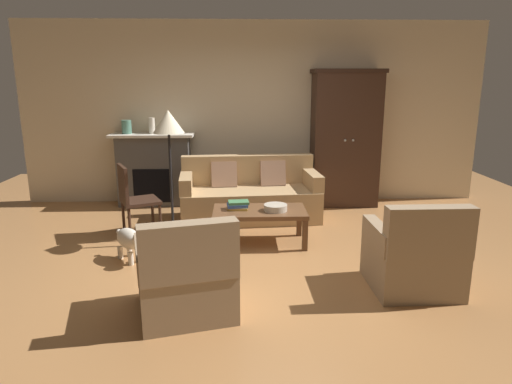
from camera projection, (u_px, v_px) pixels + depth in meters
The scene contains 15 objects.
ground_plane at pixel (260, 258), 5.06m from camera, with size 9.60×9.60×0.00m, color #B27A47.
back_wall at pixel (253, 114), 7.20m from camera, with size 7.20×0.10×2.80m, color beige.
fireplace at pixel (154, 169), 7.10m from camera, with size 1.26×0.48×1.12m.
armoire at pixel (345, 138), 7.02m from camera, with size 1.06×0.57×2.07m.
couch at pixel (250, 196), 6.46m from camera, with size 1.98×1.00×0.86m.
coffee_table at pixel (260, 214), 5.43m from camera, with size 1.10×0.60×0.42m.
fruit_bowl at pixel (276, 208), 5.37m from camera, with size 0.28×0.28×0.08m, color beige.
book_stack at pixel (238, 205), 5.43m from camera, with size 0.27×0.20×0.10m.
mantel_vase_jade at pixel (127, 127), 6.92m from camera, with size 0.15×0.15×0.20m, color slate.
mantel_vase_cream at pixel (152, 126), 6.92m from camera, with size 0.09×0.09×0.24m, color beige.
armchair_near_left at pixel (186, 278), 3.79m from camera, with size 0.93×0.93×0.88m.
armchair_near_right at pixel (414, 258), 4.23m from camera, with size 0.79×0.78×0.88m.
side_chair_wooden at pixel (133, 196), 5.70m from camera, with size 0.58×0.58×0.90m.
floor_lamp at pixel (169, 129), 5.18m from camera, with size 0.36×0.36×1.59m.
dog at pixel (131, 240), 4.91m from camera, with size 0.44×0.47×0.39m.
Camera 1 is at (-0.22, -4.74, 1.92)m, focal length 32.07 mm.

